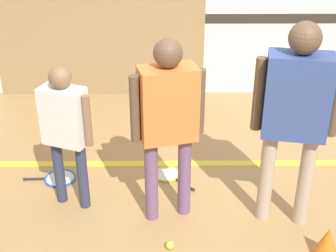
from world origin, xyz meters
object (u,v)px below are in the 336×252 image
at_px(tennis_ball_near_instructor, 170,245).
at_px(tennis_ball_by_spare_racket, 183,181).
at_px(person_instructor, 168,114).
at_px(person_student_left, 65,123).
at_px(training_cone, 327,243).
at_px(racket_second_spare, 58,178).
at_px(person_student_right, 296,107).
at_px(racket_spare_on_floor, 169,175).

distance_m(tennis_ball_near_instructor, tennis_ball_by_spare_racket, 0.91).
relative_size(person_instructor, tennis_ball_by_spare_racket, 23.87).
bearing_deg(tennis_ball_near_instructor, person_student_left, 144.98).
height_order(tennis_ball_near_instructor, tennis_ball_by_spare_racket, same).
bearing_deg(tennis_ball_by_spare_racket, training_cone, -43.08).
relative_size(racket_second_spare, training_cone, 1.92).
relative_size(racket_second_spare, tennis_ball_by_spare_racket, 7.87).
relative_size(person_student_left, racket_second_spare, 2.51).
bearing_deg(tennis_ball_by_spare_racket, person_student_left, -163.28).
bearing_deg(person_student_left, person_instructor, 10.08).
height_order(person_instructor, racket_second_spare, person_instructor).
height_order(person_student_right, racket_spare_on_floor, person_student_right).
relative_size(person_student_left, training_cone, 4.81).
height_order(person_student_left, tennis_ball_by_spare_racket, person_student_left).
bearing_deg(racket_second_spare, tennis_ball_near_instructor, 134.78).
xyz_separation_m(person_student_left, racket_second_spare, (-0.22, 0.38, -0.80)).
relative_size(racket_second_spare, tennis_ball_near_instructor, 7.87).
xyz_separation_m(person_student_right, racket_spare_on_floor, (-0.95, 0.66, -1.05)).
bearing_deg(racket_spare_on_floor, racket_second_spare, -129.91).
bearing_deg(person_student_left, training_cone, 2.60).
distance_m(person_student_left, person_student_right, 1.85).
bearing_deg(racket_spare_on_floor, tennis_ball_by_spare_racket, 2.53).
relative_size(person_student_right, training_cone, 6.34).
bearing_deg(racket_second_spare, training_cone, 151.80).
height_order(person_student_left, person_student_right, person_student_right).
relative_size(tennis_ball_near_instructor, training_cone, 0.24).
height_order(person_instructor, person_student_left, person_instructor).
height_order(person_student_right, tennis_ball_by_spare_racket, person_student_right).
bearing_deg(person_student_left, racket_spare_on_floor, 47.82).
relative_size(racket_spare_on_floor, training_cone, 1.76).
relative_size(person_student_right, tennis_ball_by_spare_racket, 26.01).
xyz_separation_m(racket_spare_on_floor, racket_second_spare, (-1.08, -0.05, -0.00)).
relative_size(person_student_right, tennis_ball_near_instructor, 26.01).
distance_m(person_instructor, racket_second_spare, 1.54).
bearing_deg(person_student_right, person_student_left, 3.70).
relative_size(person_student_left, tennis_ball_near_instructor, 19.75).
height_order(racket_spare_on_floor, racket_second_spare, same).
height_order(tennis_ball_by_spare_racket, training_cone, training_cone).
bearing_deg(tennis_ball_by_spare_racket, person_student_right, -32.92).
xyz_separation_m(racket_spare_on_floor, tennis_ball_near_instructor, (-0.00, -1.03, 0.02)).
distance_m(tennis_ball_near_instructor, training_cone, 1.20).
distance_m(racket_second_spare, training_cone, 2.52).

